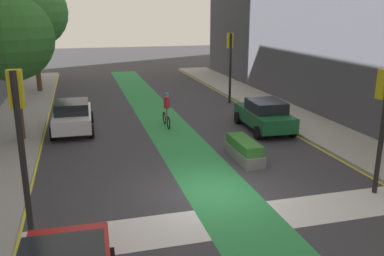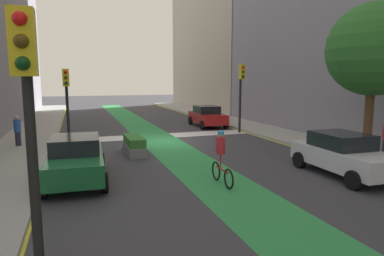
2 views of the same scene
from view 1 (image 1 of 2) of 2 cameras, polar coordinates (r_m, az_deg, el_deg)
ground_plane at (r=14.14m, az=2.97°, el=-8.82°), size 120.00×120.00×0.00m
bike_lane_paint at (r=14.20m, az=3.78°, el=-8.71°), size 2.40×60.00×0.01m
crosswalk_band at (r=12.46m, az=5.91°, el=-12.47°), size 12.00×1.80×0.01m
curb_stripe_left at (r=13.67m, az=-22.17°, el=-10.95°), size 0.16×60.00×0.01m
curb_stripe_right at (r=16.88m, az=22.81°, el=-5.89°), size 0.16×60.00×0.01m
traffic_signal_near_right at (r=14.63m, az=24.73°, el=2.55°), size 0.35×0.52×4.13m
traffic_signal_near_left at (r=11.15m, az=-22.64°, el=0.41°), size 0.35×0.52×4.52m
traffic_signal_far_right at (r=27.33m, az=5.26°, el=10.00°), size 0.35×0.52×4.53m
car_white_left_far at (r=21.74m, az=-16.10°, el=1.63°), size 2.11×4.25×1.57m
car_green_right_far at (r=21.39m, az=9.94°, el=1.79°), size 2.16×4.27×1.57m
cyclist_in_lane at (r=21.65m, az=-3.53°, el=2.63°), size 0.32×1.73×1.86m
street_tree_near at (r=20.16m, az=-23.75°, el=11.24°), size 3.80×3.80×6.52m
street_tree_far at (r=32.66m, az=-21.13°, el=14.62°), size 4.97×4.97×8.15m
median_planter at (r=17.10m, az=7.18°, el=-3.05°), size 0.82×2.53×0.85m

